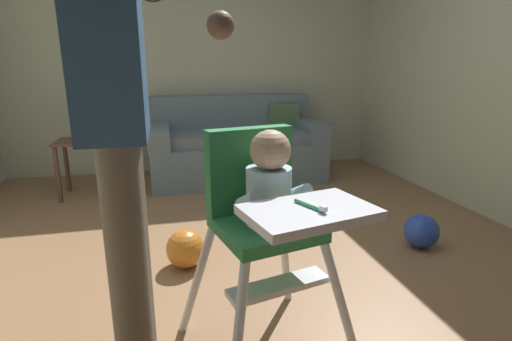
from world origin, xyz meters
name	(u,v)px	position (x,y,z in m)	size (l,w,h in m)	color
ground	(241,277)	(0.00, 0.00, -0.05)	(5.74, 6.48, 0.10)	#956C4A
wall_far	(196,55)	(0.00, 2.47, 1.28)	(4.94, 0.06, 2.56)	beige
couch	(236,147)	(0.34, 1.95, 0.33)	(1.77, 0.86, 0.86)	slate
high_chair	(266,204)	(-0.03, -0.68, 0.66)	(0.72, 0.81, 0.95)	white
adult_standing	(118,117)	(-0.54, -0.68, 1.00)	(0.51, 0.50, 1.76)	#6E6252
toy_ball	(185,249)	(-0.31, 0.11, 0.11)	(0.23, 0.23, 0.23)	orange
toy_ball_second	(421,231)	(1.22, 0.02, 0.11)	(0.23, 0.23, 0.23)	#284CB7
side_table	(81,155)	(-1.15, 1.69, 0.38)	(0.40, 0.40, 0.52)	brown
sippy_cup	(78,135)	(-1.15, 1.69, 0.57)	(0.07, 0.07, 0.10)	gold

